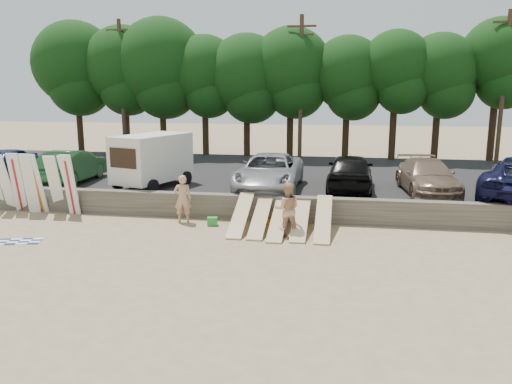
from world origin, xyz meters
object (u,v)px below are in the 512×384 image
(box_trailer, at_px, (152,158))
(car_3, at_px, (350,171))
(car_0, at_px, (1,164))
(beachgoer_b, at_px, (287,209))
(car_1, at_px, (72,166))
(car_4, at_px, (427,177))
(car_2, at_px, (269,172))
(beachgoer_a, at_px, (183,199))
(cooler, at_px, (212,221))

(box_trailer, xyz_separation_m, car_3, (9.01, 0.85, -0.53))
(car_0, bearing_deg, beachgoer_b, -20.02)
(car_0, relative_size, beachgoer_b, 2.38)
(car_1, distance_m, car_4, 16.62)
(box_trailer, distance_m, car_1, 4.37)
(car_1, relative_size, car_3, 0.98)
(car_4, bearing_deg, car_2, 178.80)
(car_1, distance_m, beachgoer_b, 12.12)
(car_2, bearing_deg, beachgoer_b, -74.01)
(car_1, distance_m, car_2, 9.74)
(car_0, relative_size, car_4, 0.92)
(car_1, distance_m, beachgoer_a, 7.83)
(car_3, relative_size, cooler, 12.89)
(box_trailer, bearing_deg, car_3, 23.61)
(car_3, height_order, beachgoer_a, car_3)
(car_0, relative_size, cooler, 12.13)
(beachgoer_b, bearing_deg, cooler, -23.19)
(car_2, bearing_deg, car_1, 179.04)
(car_4, bearing_deg, cooler, -158.14)
(box_trailer, relative_size, car_0, 0.92)
(car_2, bearing_deg, car_0, 179.27)
(car_1, height_order, beachgoer_a, car_1)
(car_1, xyz_separation_m, car_3, (13.32, 0.41, 0.04))
(car_1, bearing_deg, box_trailer, 171.70)
(car_0, xyz_separation_m, cooler, (11.92, -4.11, -1.33))
(box_trailer, xyz_separation_m, car_1, (-4.31, 0.44, -0.57))
(car_2, relative_size, car_4, 1.15)
(car_3, xyz_separation_m, beachgoer_b, (-2.26, -5.35, -0.57))
(cooler, bearing_deg, car_2, 54.77)
(car_0, bearing_deg, box_trailer, -4.89)
(beachgoer_a, height_order, beachgoer_b, beachgoer_b)
(car_2, xyz_separation_m, cooler, (-1.66, -3.85, -1.35))
(box_trailer, relative_size, car_2, 0.73)
(car_0, relative_size, beachgoer_a, 2.43)
(car_3, height_order, beachgoer_b, car_3)
(car_1, height_order, car_2, car_2)
(car_4, xyz_separation_m, beachgoer_b, (-5.56, -5.14, -0.46))
(car_0, relative_size, car_2, 0.79)
(box_trailer, distance_m, beachgoer_a, 4.34)
(beachgoer_a, distance_m, beachgoer_b, 4.38)
(car_2, xyz_separation_m, beachgoer_b, (1.32, -4.71, -0.54))
(beachgoer_b, bearing_deg, car_1, -31.20)
(car_2, bearing_deg, beachgoer_a, -128.80)
(beachgoer_a, xyz_separation_m, beachgoer_b, (4.23, -1.14, 0.02))
(car_4, distance_m, cooler, 9.64)
(car_2, bearing_deg, car_4, 3.94)
(beachgoer_a, bearing_deg, beachgoer_b, 155.29)
(beachgoer_a, bearing_deg, car_2, -138.81)
(car_2, xyz_separation_m, car_3, (3.58, 0.63, 0.03))
(car_0, distance_m, car_2, 13.58)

